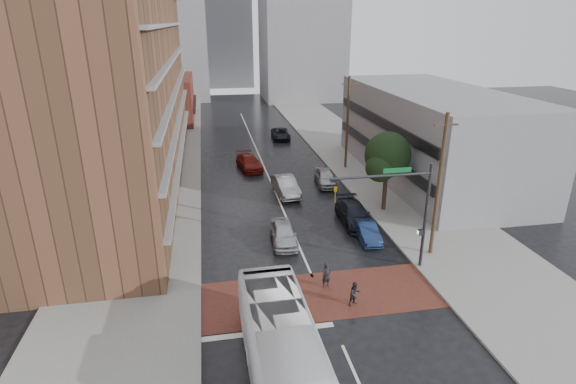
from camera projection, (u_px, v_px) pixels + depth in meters
ground at (322, 300)px, 26.29m from camera, size 160.00×160.00×0.00m
crosswalk at (320, 295)px, 26.75m from camera, size 14.00×5.00×0.02m
sidewalk_west at (157, 175)px, 47.31m from camera, size 9.00×90.00×0.15m
sidewalk_east at (365, 164)px, 51.17m from camera, size 9.00×90.00×0.15m
apartment_block at (112, 36)px, 41.00m from camera, size 10.00×44.00×28.00m
storefront_west at (168, 99)px, 72.66m from camera, size 8.00×16.00×7.00m
building_east at (431, 134)px, 45.84m from camera, size 11.00×26.00×9.00m
distant_tower_west at (160, 17)px, 89.92m from camera, size 18.00×16.00×32.00m
distant_tower_east at (302, 6)px, 88.40m from camera, size 16.00×14.00×36.00m
distant_tower_center at (226, 36)px, 109.32m from camera, size 12.00×10.00×24.00m
street_tree at (387, 158)px, 37.10m from camera, size 4.20×4.10×6.90m
signal_mast at (406, 203)px, 27.88m from camera, size 6.50×0.30×7.20m
utility_pole_near at (439, 186)px, 29.61m from camera, size 1.60×0.26×10.00m
utility_pole_far at (347, 123)px, 48.00m from camera, size 1.60×0.26×10.00m
transit_bus at (287, 367)px, 18.80m from camera, size 3.11×12.48×3.47m
pedestrian_a at (327, 275)px, 27.31m from camera, size 0.66×0.49×1.64m
pedestrian_b at (355, 294)px, 25.62m from camera, size 0.85×0.76×1.46m
car_travel_a at (283, 233)px, 32.81m from camera, size 2.05×4.58×1.53m
car_travel_b at (286, 186)px, 42.03m from camera, size 2.21×5.25×1.68m
car_travel_c at (249, 162)px, 49.32m from camera, size 2.96×5.48×1.51m
suv_travel at (281, 134)px, 62.12m from camera, size 2.62×5.21×1.41m
car_parked_near at (367, 232)px, 33.37m from camera, size 1.58×4.00×1.30m
car_parked_mid at (354, 214)px, 36.07m from camera, size 2.27×5.47×1.58m
car_parked_far at (326, 177)px, 44.59m from camera, size 2.23×4.77×1.58m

